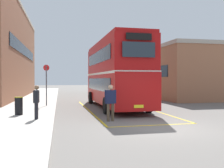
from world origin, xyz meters
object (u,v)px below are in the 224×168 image
Objects in this scene: pedestrian_boarding at (110,100)px; bus_stop_sign at (46,81)px; litter_bin at (19,106)px; pedestrian_waiting_near at (36,100)px; single_deck_bus at (109,82)px; double_decker_bus at (115,73)px.

bus_stop_sign is (-3.36, 6.87, 0.87)m from pedestrian_boarding.
litter_bin is at bearing 153.99° from pedestrian_boarding.
pedestrian_boarding is 5.11m from litter_bin.
pedestrian_waiting_near is (-3.51, 0.48, 0.03)m from pedestrian_boarding.
single_deck_bus is 26.36m from litter_bin.
single_deck_bus is at bearing 68.34° from litter_bin.
litter_bin is 0.32× the size of bus_stop_sign.
pedestrian_boarding is 7.70m from bus_stop_sign.
double_decker_bus is 11.13× the size of litter_bin.
pedestrian_waiting_near is at bearing -132.80° from double_decker_bus.
bus_stop_sign is (1.21, 4.63, 1.28)m from litter_bin.
double_decker_bus is 6.02× the size of pedestrian_boarding.
litter_bin is at bearing -111.66° from single_deck_bus.
pedestrian_waiting_near is (-5.04, -5.44, -1.44)m from double_decker_bus.
single_deck_bus is 27.21m from pedestrian_boarding.
bus_stop_sign is at bearing -113.22° from single_deck_bus.
litter_bin is (-4.58, 2.23, -0.42)m from pedestrian_boarding.
double_decker_bus is at bearing -10.90° from bus_stop_sign.
single_deck_bus is at bearing 71.72° from pedestrian_waiting_near.
bus_stop_sign reaches higher than pedestrian_boarding.
double_decker_bus is 1.13× the size of single_deck_bus.
pedestrian_boarding is (-5.15, -26.72, -0.60)m from single_deck_bus.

